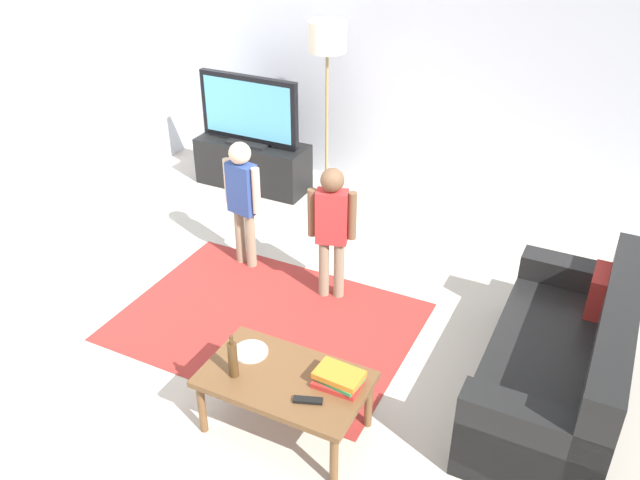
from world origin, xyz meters
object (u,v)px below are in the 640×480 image
(child_center, at_px, (332,222))
(tv, at_px, (249,111))
(book_stack, at_px, (339,378))
(floor_lamp, at_px, (327,47))
(child_near_tv, at_px, (242,194))
(bottle, at_px, (233,359))
(coffee_table, at_px, (285,383))
(tv_remote, at_px, (308,400))
(plate, at_px, (251,352))
(couch, at_px, (567,368))
(tv_stand, at_px, (253,165))

(child_center, bearing_deg, tv, 138.49)
(child_center, distance_m, book_stack, 1.52)
(floor_lamp, xyz_separation_m, child_near_tv, (-0.04, -1.51, -0.86))
(child_center, relative_size, bottle, 3.78)
(coffee_table, relative_size, tv_remote, 5.88)
(floor_lamp, relative_size, plate, 8.09)
(bottle, bearing_deg, couch, 32.30)
(floor_lamp, height_order, child_near_tv, floor_lamp)
(tv_stand, relative_size, floor_lamp, 0.67)
(child_center, xyz_separation_m, tv_remote, (0.59, -1.55, -0.25))
(tv_stand, distance_m, tv, 0.60)
(couch, height_order, tv_remote, couch)
(tv, relative_size, floor_lamp, 0.62)
(coffee_table, xyz_separation_m, book_stack, (0.32, 0.09, 0.09))
(couch, distance_m, coffee_table, 1.81)
(tv, relative_size, tv_remote, 6.47)
(tv, distance_m, coffee_table, 3.53)
(tv_stand, bearing_deg, plate, -58.60)
(coffee_table, bearing_deg, child_near_tv, 129.17)
(tv_stand, relative_size, plate, 5.45)
(couch, bearing_deg, tv_stand, 151.74)
(tv, distance_m, child_near_tv, 1.55)
(floor_lamp, distance_m, book_stack, 3.49)
(plate, bearing_deg, book_stack, -0.94)
(child_center, distance_m, coffee_table, 1.51)
(tv_stand, bearing_deg, tv_remote, -53.55)
(tv, bearing_deg, tv_remote, -53.36)
(tv, xyz_separation_m, plate, (1.70, -2.77, -0.42))
(book_stack, relative_size, plate, 1.31)
(bottle, bearing_deg, tv_stand, 119.79)
(tv_stand, distance_m, bottle, 3.48)
(coffee_table, distance_m, plate, 0.32)
(tv_remote, bearing_deg, book_stack, 44.60)
(child_center, bearing_deg, couch, -12.66)
(book_stack, height_order, tv_remote, book_stack)
(child_center, height_order, coffee_table, child_center)
(child_center, xyz_separation_m, plate, (0.07, -1.33, -0.25))
(book_stack, bearing_deg, tv_stand, 129.67)
(tv_stand, relative_size, tv, 1.09)
(floor_lamp, height_order, plate, floor_lamp)
(child_center, height_order, book_stack, child_center)
(floor_lamp, height_order, book_stack, floor_lamp)
(tv_stand, bearing_deg, floor_lamp, 10.82)
(floor_lamp, relative_size, tv_remote, 10.47)
(book_stack, bearing_deg, coffee_table, -164.26)
(child_near_tv, bearing_deg, child_center, -6.70)
(tv_stand, height_order, bottle, bottle)
(floor_lamp, bearing_deg, tv_stand, -169.18)
(bottle, bearing_deg, tv, 119.96)
(tv_stand, height_order, coffee_table, tv_stand)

